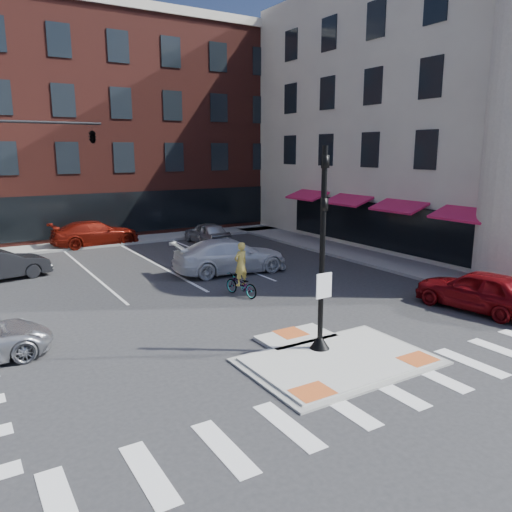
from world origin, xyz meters
TOP-DOWN VIEW (x-y plane):
  - ground at (0.00, 0.00)m, footprint 120.00×120.00m
  - refuge_island at (0.00, -0.26)m, footprint 5.40×4.65m
  - sidewalk_e at (10.80, 10.00)m, footprint 3.00×24.00m
  - sidewalk_n at (3.00, 22.00)m, footprint 26.00×3.00m
  - building_n at (3.00, 31.99)m, footprint 24.40×18.40m
  - building_e at (21.54, 11.50)m, footprint 21.90×23.90m
  - building_far_right at (9.00, 54.00)m, footprint 12.00×12.00m
  - signal_pole at (0.00, 0.40)m, footprint 0.60×0.60m
  - mast_arm_signal at (-3.47, 18.00)m, footprint 6.10×2.24m
  - red_sedan at (7.65, 0.43)m, footprint 2.56×4.87m
  - white_pickup at (2.54, 10.66)m, footprint 5.94×2.93m
  - bg_car_silver at (5.00, 18.34)m, footprint 1.76×4.23m
  - bg_car_red at (-1.36, 21.50)m, footprint 5.55×2.46m
  - cyclist at (0.93, 6.80)m, footprint 1.02×1.91m

SIDE VIEW (x-z plane):
  - ground at x=0.00m, z-range 0.00..0.00m
  - refuge_island at x=0.00m, z-range -0.01..0.11m
  - sidewalk_e at x=10.80m, z-range 0.00..0.15m
  - sidewalk_n at x=3.00m, z-range 0.00..0.15m
  - bg_car_silver at x=5.00m, z-range 0.00..1.43m
  - cyclist at x=0.93m, z-range -0.37..1.91m
  - red_sedan at x=7.65m, z-range 0.00..1.58m
  - bg_car_red at x=-1.36m, z-range 0.00..1.58m
  - white_pickup at x=2.54m, z-range 0.00..1.66m
  - signal_pole at x=0.00m, z-range -0.63..5.35m
  - building_far_right at x=9.00m, z-range 0.00..12.00m
  - mast_arm_signal at x=-3.47m, z-range 2.21..10.21m
  - building_n at x=3.00m, z-range 0.05..15.55m
  - building_e at x=21.54m, z-range -0.81..16.89m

